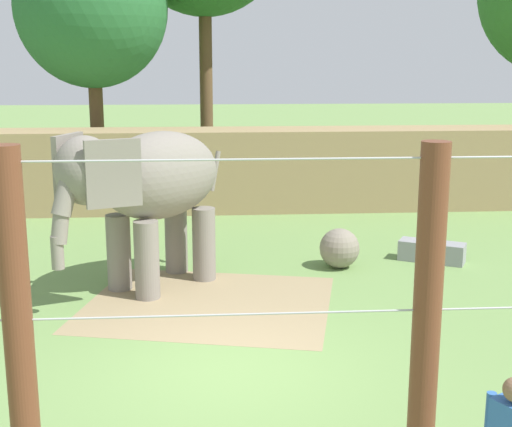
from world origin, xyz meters
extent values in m
plane|color=#6B8E4C|center=(0.00, 0.00, 0.00)|extent=(120.00, 120.00, 0.00)
cube|color=#937F5B|center=(-0.27, 2.81, 0.00)|extent=(5.07, 4.57, 0.01)
cube|color=#997F56|center=(0.00, 11.05, 1.18)|extent=(36.00, 1.80, 2.35)
cylinder|color=gray|center=(-1.40, 3.20, 0.73)|extent=(0.46, 0.46, 1.47)
cylinder|color=gray|center=(-1.97, 3.76, 0.73)|extent=(0.46, 0.46, 1.47)
cylinder|color=gray|center=(-0.35, 4.27, 0.73)|extent=(0.46, 0.46, 1.47)
cylinder|color=gray|center=(-0.93, 4.83, 0.73)|extent=(0.46, 0.46, 1.47)
ellipsoid|color=gray|center=(-1.16, 4.02, 2.18)|extent=(2.95, 2.97, 1.68)
ellipsoid|color=gray|center=(-2.36, 2.79, 2.47)|extent=(1.55, 1.55, 1.21)
cube|color=gray|center=(-1.83, 2.43, 2.47)|extent=(0.92, 0.43, 1.15)
cube|color=gray|center=(-2.73, 3.31, 2.47)|extent=(0.41, 0.92, 1.15)
cylinder|color=gray|center=(-2.67, 2.47, 2.04)|extent=(0.60, 0.60, 0.66)
cylinder|color=gray|center=(-2.76, 2.38, 1.58)|extent=(0.46, 0.46, 0.62)
cylinder|color=gray|center=(-2.82, 2.32, 1.15)|extent=(0.30, 0.30, 0.58)
cylinder|color=gray|center=(-0.10, 5.10, 2.07)|extent=(0.30, 0.30, 0.84)
sphere|color=gray|center=(2.51, 4.88, 0.42)|extent=(0.85, 0.85, 0.85)
cylinder|color=brown|center=(-1.97, -3.32, 1.82)|extent=(0.27, 0.27, 3.65)
cylinder|color=brown|center=(1.76, -3.32, 1.82)|extent=(0.27, 0.27, 3.65)
cylinder|color=#B7B7BC|center=(0.00, -3.32, 2.08)|extent=(12.03, 0.02, 0.02)
cylinder|color=#B7B7BC|center=(0.00, -3.32, 3.50)|extent=(12.03, 0.02, 0.02)
cylinder|color=#3366B2|center=(2.25, -3.73, 1.16)|extent=(0.12, 0.12, 0.54)
cube|color=gray|center=(4.63, 5.20, 0.22)|extent=(1.47, 1.11, 0.44)
cylinder|color=brown|center=(-3.75, 13.50, 1.95)|extent=(0.44, 0.44, 3.91)
ellipsoid|color=#286633|center=(-3.75, 13.50, 5.90)|extent=(4.69, 4.69, 4.93)
cylinder|color=brown|center=(-0.25, 15.30, 3.15)|extent=(0.44, 0.44, 6.30)
camera|label=1|loc=(-0.26, -9.38, 4.36)|focal=49.41mm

